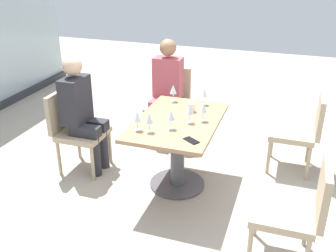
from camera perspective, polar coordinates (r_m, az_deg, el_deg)
name	(u,v)px	position (r m, az deg, el deg)	size (l,w,h in m)	color
ground_plane	(177,184)	(4.07, 1.35, -8.55)	(12.00, 12.00, 0.00)	#A89E8E
dining_table_main	(178,139)	(3.81, 1.43, -1.99)	(1.16, 0.76, 0.73)	#997551
chair_far_right	(169,99)	(4.89, 0.18, 3.94)	(0.50, 0.46, 0.87)	tan
chair_near_window	(74,126)	(4.27, -13.52, 0.01)	(0.46, 0.51, 0.87)	tan
chair_front_left	(298,207)	(3.07, 18.50, -11.15)	(0.46, 0.50, 0.87)	tan
chair_front_right	(303,128)	(4.34, 19.08, -0.27)	(0.46, 0.50, 0.87)	tan
person_far_right	(166,86)	(4.73, -0.23, 5.81)	(0.39, 0.34, 1.26)	#B24C56
person_near_window	(82,110)	(4.13, -12.50, 2.37)	(0.34, 0.39, 1.26)	#28282D
wine_glass_0	(173,90)	(4.13, 0.77, 5.34)	(0.07, 0.07, 0.18)	silver
wine_glass_1	(190,110)	(3.61, 3.21, 2.42)	(0.07, 0.07, 0.18)	silver
wine_glass_2	(203,108)	(3.66, 5.17, 2.65)	(0.07, 0.07, 0.18)	silver
wine_glass_3	(137,117)	(3.46, -4.52, 1.36)	(0.07, 0.07, 0.18)	silver
wine_glass_4	(149,118)	(3.42, -2.78, 1.13)	(0.07, 0.07, 0.18)	silver
wine_glass_5	(171,115)	(3.48, 0.37, 1.58)	(0.07, 0.07, 0.18)	silver
wine_glass_6	(204,93)	(4.05, 5.31, 4.87)	(0.07, 0.07, 0.18)	silver
coffee_cup	(191,107)	(3.90, 3.43, 2.79)	(0.08, 0.08, 0.09)	white
cell_phone_on_table	(191,140)	(3.32, 3.43, -2.12)	(0.07, 0.14, 0.01)	black
handbag_0	(194,131)	(4.87, 3.87, -0.78)	(0.30, 0.16, 0.28)	#A3704C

